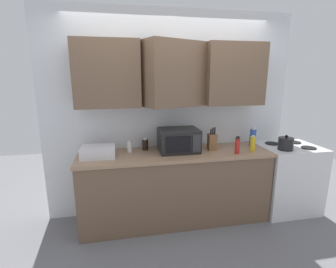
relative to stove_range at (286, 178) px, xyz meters
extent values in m
plane|color=slate|center=(-1.55, -0.68, -0.45)|extent=(8.00, 8.00, 0.00)
cube|color=white|center=(-1.55, 0.35, 0.85)|extent=(3.20, 0.06, 2.60)
cube|color=brown|center=(-2.31, 0.16, 1.37)|extent=(0.74, 0.33, 0.75)
cube|color=brown|center=(-1.55, 0.12, 1.37)|extent=(0.81, 0.59, 0.75)
cube|color=brown|center=(-0.78, 0.16, 1.37)|extent=(0.74, 0.33, 0.75)
cube|color=brown|center=(-1.55, 0.02, -0.02)|extent=(2.30, 0.60, 0.86)
cube|color=#9E7A5B|center=(-1.55, 0.02, 0.43)|extent=(2.33, 0.63, 0.04)
cube|color=silver|center=(0.00, 0.00, 0.00)|extent=(0.76, 0.64, 0.90)
cylinder|color=black|center=(-0.17, -0.14, 0.45)|extent=(0.18, 0.18, 0.01)
cylinder|color=black|center=(0.17, -0.14, 0.45)|extent=(0.18, 0.18, 0.01)
cylinder|color=black|center=(-0.17, 0.14, 0.45)|extent=(0.18, 0.18, 0.01)
cylinder|color=black|center=(0.17, 0.14, 0.45)|extent=(0.18, 0.18, 0.01)
cylinder|color=black|center=(-0.17, -0.14, 0.53)|extent=(0.18, 0.18, 0.14)
sphere|color=black|center=(-0.17, -0.14, 0.62)|extent=(0.04, 0.04, 0.04)
cube|color=black|center=(-1.50, 0.06, 0.59)|extent=(0.48, 0.36, 0.28)
cube|color=black|center=(-1.55, -0.13, 0.59)|extent=(0.29, 0.01, 0.18)
cube|color=#2D2D33|center=(-1.33, -0.13, 0.59)|extent=(0.10, 0.01, 0.21)
cube|color=silver|center=(-2.46, 0.02, 0.51)|extent=(0.38, 0.30, 0.12)
cube|color=brown|center=(-1.08, 0.04, 0.55)|extent=(0.11, 0.13, 0.20)
cylinder|color=black|center=(-1.10, 0.03, 0.68)|extent=(0.02, 0.02, 0.07)
cylinder|color=black|center=(-1.08, 0.03, 0.69)|extent=(0.02, 0.02, 0.09)
cylinder|color=black|center=(-1.05, 0.03, 0.69)|extent=(0.02, 0.02, 0.09)
cylinder|color=gold|center=(-0.60, -0.11, 0.54)|extent=(0.07, 0.07, 0.18)
cylinder|color=silver|center=(-0.60, -0.11, 0.64)|extent=(0.04, 0.04, 0.02)
cylinder|color=#2D56B7|center=(-0.49, 0.10, 0.56)|extent=(0.08, 0.08, 0.22)
cylinder|color=silver|center=(-0.49, 0.10, 0.69)|extent=(0.06, 0.06, 0.03)
cylinder|color=red|center=(-0.84, -0.17, 0.54)|extent=(0.06, 0.06, 0.18)
cylinder|color=black|center=(-0.84, -0.17, 0.64)|extent=(0.04, 0.04, 0.03)
cylinder|color=white|center=(-2.10, 0.13, 0.51)|extent=(0.06, 0.06, 0.13)
cylinder|color=silver|center=(-2.10, 0.13, 0.59)|extent=(0.04, 0.04, 0.02)
cylinder|color=black|center=(-1.90, 0.20, 0.51)|extent=(0.08, 0.08, 0.13)
cylinder|color=silver|center=(-1.90, 0.20, 0.59)|extent=(0.05, 0.05, 0.03)
camera|label=1|loc=(-2.19, -2.81, 1.35)|focal=26.58mm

